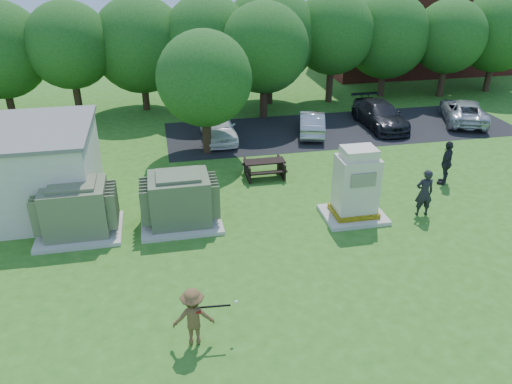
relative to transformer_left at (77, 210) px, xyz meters
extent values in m
plane|color=#2D6619|center=(6.50, -4.50, -0.97)|extent=(120.00, 120.00, 0.00)
cube|color=maroon|center=(24.50, 22.50, 3.03)|extent=(15.00, 8.00, 8.00)
cube|color=#232326|center=(13.50, 9.00, -0.96)|extent=(20.00, 6.00, 0.01)
cube|color=beige|center=(0.00, 0.00, -0.89)|extent=(3.00, 2.40, 0.15)
cube|color=#646E4E|center=(0.00, 0.00, 0.08)|extent=(2.20, 1.80, 1.80)
cube|color=#646E4E|center=(0.00, 0.00, 1.04)|extent=(1.60, 1.30, 0.12)
cube|color=#646E4E|center=(-1.27, 0.00, 0.11)|extent=(0.32, 1.50, 1.35)
cube|color=#646E4E|center=(1.27, 0.00, 0.11)|extent=(0.32, 1.50, 1.35)
cube|color=beige|center=(3.70, 0.00, -0.89)|extent=(3.00, 2.40, 0.15)
cube|color=#546144|center=(3.70, 0.00, 0.08)|extent=(2.20, 1.80, 1.80)
cube|color=#546144|center=(3.70, 0.00, 1.04)|extent=(1.60, 1.30, 0.12)
cube|color=#546144|center=(2.43, 0.00, 0.11)|extent=(0.32, 1.50, 1.35)
cube|color=#546144|center=(4.97, 0.00, 0.11)|extent=(0.32, 1.50, 1.35)
cube|color=beige|center=(10.30, -0.82, -0.89)|extent=(2.36, 1.93, 0.16)
cube|color=yellow|center=(10.30, -0.82, -0.71)|extent=(1.67, 1.34, 0.19)
cube|color=beige|center=(10.30, -0.82, 0.46)|extent=(1.50, 1.18, 2.15)
cube|color=beige|center=(10.30, -0.82, 1.72)|extent=(1.24, 0.97, 0.38)
cube|color=gray|center=(10.30, -1.44, 0.89)|extent=(0.97, 0.04, 0.54)
cube|color=black|center=(7.71, 3.52, -0.21)|extent=(1.84, 0.71, 0.06)
cube|color=black|center=(7.71, 4.08, -0.52)|extent=(1.84, 0.26, 0.05)
cube|color=black|center=(7.71, 2.96, -0.52)|extent=(1.84, 0.26, 0.05)
cube|color=black|center=(6.91, 3.52, -0.59)|extent=(0.08, 1.38, 0.76)
cube|color=black|center=(8.50, 3.52, -0.59)|extent=(0.08, 1.38, 0.76)
imported|color=brown|center=(3.62, -6.43, -0.12)|extent=(1.13, 0.69, 1.70)
imported|color=black|center=(12.98, -1.19, -0.01)|extent=(0.75, 0.53, 1.92)
imported|color=#242529|center=(15.35, 1.24, 0.02)|extent=(1.13, 1.20, 1.99)
imported|color=white|center=(6.29, 8.82, -0.24)|extent=(1.75, 4.31, 1.46)
imported|color=#A09FA4|center=(11.52, 8.61, -0.34)|extent=(2.30, 4.03, 1.26)
imported|color=black|center=(15.72, 8.99, -0.26)|extent=(2.07, 4.92, 1.42)
imported|color=silver|center=(20.94, 8.81, -0.31)|extent=(3.82, 5.25, 1.33)
cylinder|color=black|center=(4.18, -6.44, 0.15)|extent=(0.85, 0.12, 0.06)
cylinder|color=maroon|center=(3.71, -6.59, 0.15)|extent=(0.22, 0.08, 0.06)
sphere|color=white|center=(4.78, -6.32, 0.09)|extent=(0.09, 0.09, 0.09)
cylinder|color=#47301E|center=(-5.50, 14.90, 0.23)|extent=(0.44, 0.44, 2.40)
cylinder|color=#47301E|center=(-1.50, 14.30, 0.43)|extent=(0.44, 0.44, 2.80)
sphere|color=#235B1C|center=(-1.50, 14.30, 3.33)|extent=(5.00, 5.00, 5.00)
cylinder|color=#47301E|center=(2.50, 15.10, 0.18)|extent=(0.44, 0.44, 2.30)
sphere|color=#235B1C|center=(2.50, 15.10, 3.07)|extent=(5.80, 5.80, 5.80)
cylinder|color=#47301E|center=(6.50, 14.20, 0.38)|extent=(0.44, 0.44, 2.70)
sphere|color=#235B1C|center=(6.50, 14.20, 3.35)|extent=(5.40, 5.40, 5.40)
cylinder|color=#47301E|center=(10.50, 14.80, 0.28)|extent=(0.44, 0.44, 2.50)
sphere|color=#235B1C|center=(10.50, 14.80, 3.33)|extent=(6.00, 6.00, 6.00)
cylinder|color=#47301E|center=(14.50, 14.40, 0.48)|extent=(0.44, 0.44, 2.90)
sphere|color=#235B1C|center=(14.50, 14.40, 3.49)|extent=(5.20, 5.20, 5.20)
cylinder|color=#47301E|center=(18.50, 15.00, 0.23)|extent=(0.44, 0.44, 2.40)
sphere|color=#235B1C|center=(18.50, 15.00, 3.11)|extent=(5.60, 5.60, 5.60)
cylinder|color=#47301E|center=(22.50, 14.10, 0.33)|extent=(0.44, 0.44, 2.60)
sphere|color=#235B1C|center=(22.50, 14.10, 3.07)|extent=(4.80, 4.80, 4.80)
cylinder|color=#47301E|center=(26.50, 14.70, 0.28)|extent=(0.44, 0.44, 2.50)
sphere|color=#235B1C|center=(26.50, 14.70, 3.15)|extent=(5.40, 5.40, 5.40)
cylinder|color=#47301E|center=(5.50, 7.00, 0.23)|extent=(0.44, 0.44, 2.40)
sphere|color=#235B1C|center=(5.50, 7.00, 2.81)|extent=(4.60, 4.60, 4.60)
cylinder|color=#47301E|center=(9.50, 12.00, 0.33)|extent=(0.44, 0.44, 2.60)
sphere|color=#235B1C|center=(9.50, 12.00, 3.19)|extent=(5.20, 5.20, 5.20)
camera|label=1|loc=(3.21, -16.72, 8.63)|focal=35.00mm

